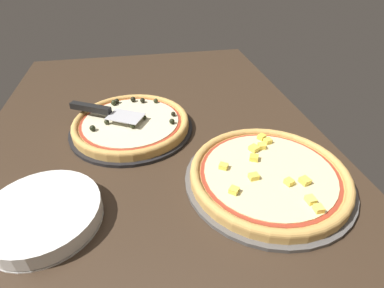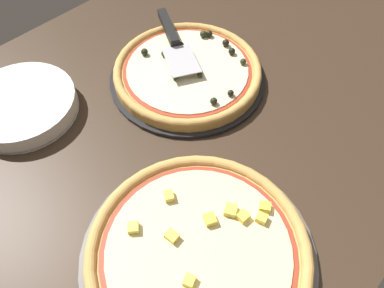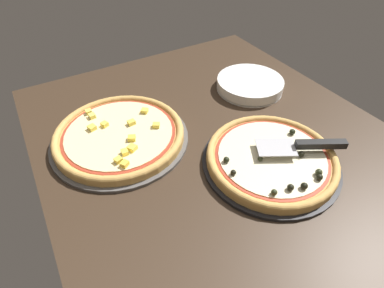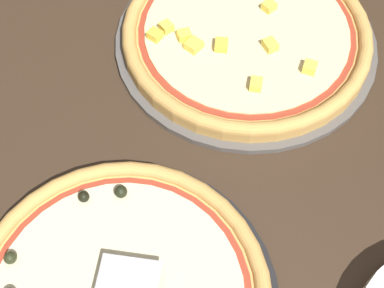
{
  "view_description": "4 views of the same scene",
  "coord_description": "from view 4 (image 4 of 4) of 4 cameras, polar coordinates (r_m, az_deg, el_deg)",
  "views": [
    {
      "loc": [
        79.38,
        -3.0,
        51.17
      ],
      "look_at": [
        12.33,
        9.85,
        3.0
      ],
      "focal_mm": 28.0,
      "sensor_mm": 36.0,
      "label": 1
    },
    {
      "loc": [
        45.56,
        41.81,
        65.2
      ],
      "look_at": [
        12.33,
        9.85,
        3.0
      ],
      "focal_mm": 35.0,
      "sensor_mm": 36.0,
      "label": 2
    },
    {
      "loc": [
        -42.6,
        42.04,
        61.36
      ],
      "look_at": [
        12.33,
        9.85,
        3.0
      ],
      "focal_mm": 28.0,
      "sensor_mm": 36.0,
      "label": 3
    },
    {
      "loc": [
        -1.22,
        -25.51,
        65.0
      ],
      "look_at": [
        12.33,
        9.85,
        3.0
      ],
      "focal_mm": 50.0,
      "sensor_mm": 36.0,
      "label": 4
    }
  ],
  "objects": [
    {
      "name": "ground_plane",
      "position": [
        0.72,
        -6.54,
        -11.39
      ],
      "size": [
        149.53,
        103.73,
        3.6
      ],
      "primitive_type": "cube",
      "color": "#38281C"
    },
    {
      "name": "pizza_pan_back",
      "position": [
        0.88,
        5.72,
        10.87
      ],
      "size": [
        41.68,
        41.68,
        1.0
      ],
      "primitive_type": "cylinder",
      "color": "#565451",
      "rests_on": "ground_plane"
    },
    {
      "name": "pizza_back",
      "position": [
        0.86,
        5.83,
        11.76
      ],
      "size": [
        39.18,
        39.18,
        3.5
      ],
      "color": "tan",
      "rests_on": "pizza_pan_back"
    }
  ]
}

